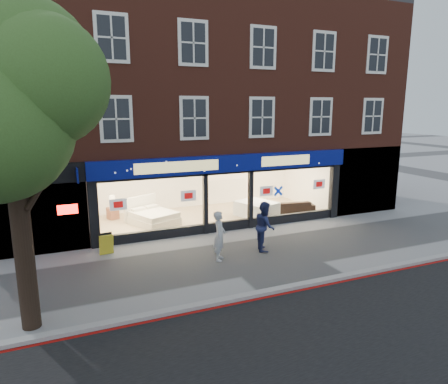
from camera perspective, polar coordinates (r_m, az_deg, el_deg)
ground at (r=14.77m, az=5.42°, el=-8.73°), size 120.00×120.00×0.00m
kerb_line at (r=12.36m, az=12.42°, el=-13.25°), size 60.00×0.10×0.01m
kerb_stone at (r=12.48m, az=11.89°, el=-12.68°), size 60.00×0.25×0.12m
showroom_floor at (r=19.31m, az=-1.98°, el=-3.52°), size 11.00×4.50×0.10m
building at (r=20.23m, az=-3.95°, el=16.10°), size 19.00×8.26×10.30m
street_tree at (r=9.97m, az=-28.71°, el=8.95°), size 4.00×3.20×6.60m
display_bed at (r=18.19m, az=-10.22°, el=-3.48°), size 2.32×2.51×1.14m
bedside_table at (r=19.35m, az=-15.60°, el=-2.93°), size 0.57×0.57×0.55m
mattress_stack at (r=19.18m, az=4.67°, el=-2.42°), size 1.94×2.16×0.70m
sofa at (r=19.98m, az=9.79°, el=-2.11°), size 2.18×1.13×0.61m
a_board at (r=15.12m, az=-16.49°, el=-7.13°), size 0.53×0.37×0.78m
pedestrian_grey at (r=13.86m, az=-0.66°, el=-6.25°), size 0.68×0.76×1.75m
pedestrian_blue at (r=14.86m, az=5.83°, el=-4.85°), size 0.97×1.09×1.85m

